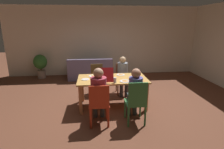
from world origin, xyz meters
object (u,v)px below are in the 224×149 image
person_1 (135,91)px  plate_0 (93,76)px  plate_1 (121,75)px  couch (90,71)px  dining_table (112,82)px  person_2 (123,73)px  chair_0 (99,104)px  plate_2 (85,79)px  plate_3 (125,81)px  pizza_box_0 (106,78)px  drinking_glass_0 (112,73)px  drinking_glass_1 (115,80)px  person_0 (99,91)px  potted_plant (40,64)px  chair_3 (97,79)px  chair_1 (136,101)px  chair_2 (122,77)px

person_1 → plate_0: person_1 is taller
plate_1 → couch: 2.52m
dining_table → person_2: 0.90m
chair_0 → plate_2: 0.97m
dining_table → plate_3: plate_3 is taller
dining_table → pizza_box_0: pizza_box_0 is taller
drinking_glass_0 → drinking_glass_1: bearing=-88.9°
plate_2 → plate_3: (0.96, -0.25, 0.00)m
dining_table → plate_1: bearing=47.0°
dining_table → person_0: (-0.38, -0.78, 0.06)m
dining_table → person_2: bearing=63.3°
plate_3 → plate_2: bearing=165.4°
pizza_box_0 → plate_3: (0.46, -0.14, -0.04)m
person_0 → pizza_box_0: bearing=72.9°
drinking_glass_0 → potted_plant: potted_plant is taller
chair_3 → drinking_glass_0: bearing=-61.6°
plate_3 → couch: couch is taller
chair_3 → couch: size_ratio=0.53×
pizza_box_0 → plate_2: 0.51m
person_0 → plate_0: (-0.11, 1.02, 0.04)m
person_2 → plate_3: size_ratio=4.57×
plate_0 → drinking_glass_0: (0.49, -0.00, 0.06)m
person_2 → chair_3: bearing=169.9°
chair_1 → person_2: bearing=90.0°
person_1 → pizza_box_0: person_1 is taller
plate_1 → drinking_glass_0: (-0.25, -0.04, 0.06)m
chair_0 → couch: (-0.23, 3.51, -0.21)m
plate_3 → drinking_glass_1: (-0.26, -0.08, 0.05)m
person_2 → plate_2: 1.38m
plate_0 → plate_2: 0.34m
person_0 → chair_0: bearing=-90.0°
chair_2 → drinking_glass_0: 0.88m
person_1 → drinking_glass_0: 1.09m
person_1 → plate_2: size_ratio=6.08×
person_1 → chair_1: bearing=-90.0°
person_1 → pizza_box_0: size_ratio=2.68×
chair_2 → couch: chair_2 is taller
chair_3 → potted_plant: 2.89m
person_1 → plate_1: size_ratio=5.47×
plate_2 → potted_plant: size_ratio=0.21×
chair_2 → dining_table: bearing=-113.0°
potted_plant → person_2: bearing=-34.2°
chair_2 → drinking_glass_1: (-0.38, -1.32, 0.32)m
drinking_glass_1 → couch: (-0.62, 2.96, -0.54)m
chair_3 → plate_0: 0.77m
chair_0 → drinking_glass_0: (0.38, 1.15, 0.34)m
person_2 → chair_3: size_ratio=1.28×
chair_2 → chair_3: 0.78m
person_2 → chair_3: person_2 is taller
chair_1 → person_2: person_2 is taller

